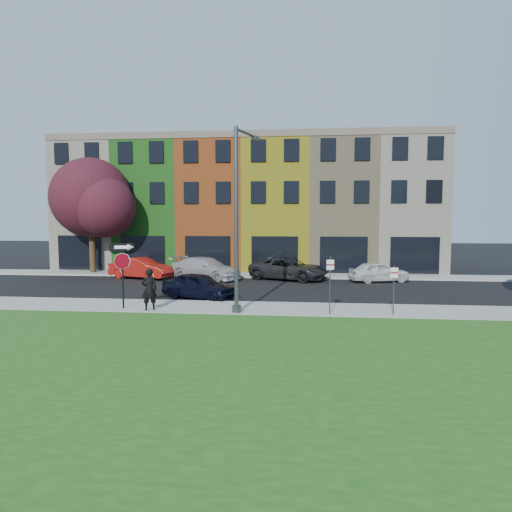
# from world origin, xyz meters

# --- Properties ---
(ground) EXTENTS (120.00, 120.00, 0.00)m
(ground) POSITION_xyz_m (0.00, 0.00, 0.00)
(ground) COLOR black
(ground) RESTS_ON ground
(sidewalk_near) EXTENTS (40.00, 3.00, 0.12)m
(sidewalk_near) POSITION_xyz_m (2.00, 3.00, 0.06)
(sidewalk_near) COLOR gray
(sidewalk_near) RESTS_ON ground
(sidewalk_far) EXTENTS (40.00, 2.40, 0.12)m
(sidewalk_far) POSITION_xyz_m (-3.00, 15.00, 0.06)
(sidewalk_far) COLOR gray
(sidewalk_far) RESTS_ON ground
(rowhouse_block) EXTENTS (30.00, 10.12, 10.00)m
(rowhouse_block) POSITION_xyz_m (-2.50, 21.18, 4.99)
(rowhouse_block) COLOR beige
(rowhouse_block) RESTS_ON ground
(stop_sign) EXTENTS (1.02, 0.33, 2.91)m
(stop_sign) POSITION_xyz_m (-5.92, 2.25, 2.20)
(stop_sign) COLOR black
(stop_sign) RESTS_ON sidewalk_near
(man) EXTENTS (0.98, 0.91, 1.83)m
(man) POSITION_xyz_m (-4.61, 1.99, 1.04)
(man) COLOR black
(man) RESTS_ON sidewalk_near
(sedan_near) EXTENTS (4.39, 5.10, 1.35)m
(sedan_near) POSITION_xyz_m (-3.22, 5.58, 0.68)
(sedan_near) COLOR black
(sedan_near) RESTS_ON ground
(parked_car_red) EXTENTS (3.86, 5.20, 1.44)m
(parked_car_red) POSITION_xyz_m (-8.95, 12.81, 0.72)
(parked_car_red) COLOR maroon
(parked_car_red) RESTS_ON ground
(parked_car_silver) EXTENTS (5.94, 6.70, 1.49)m
(parked_car_silver) POSITION_xyz_m (-4.46, 12.96, 0.75)
(parked_car_silver) COLOR #A4A4A9
(parked_car_silver) RESTS_ON ground
(parked_car_dark) EXTENTS (6.11, 6.97, 1.47)m
(parked_car_dark) POSITION_xyz_m (1.13, 13.30, 0.73)
(parked_car_dark) COLOR black
(parked_car_dark) RESTS_ON ground
(parked_car_white) EXTENTS (3.60, 4.68, 1.31)m
(parked_car_white) POSITION_xyz_m (6.99, 12.86, 0.66)
(parked_car_white) COLOR silver
(parked_car_white) RESTS_ON ground
(street_lamp) EXTENTS (0.99, 2.51, 7.83)m
(street_lamp) POSITION_xyz_m (-0.67, 2.10, 4.07)
(street_lamp) COLOR #47494C
(street_lamp) RESTS_ON sidewalk_near
(parking_sign_a) EXTENTS (0.31, 0.12, 2.43)m
(parking_sign_a) POSITION_xyz_m (3.21, 1.89, 1.62)
(parking_sign_a) COLOR #47494C
(parking_sign_a) RESTS_ON sidewalk_near
(parking_sign_b) EXTENTS (0.32, 0.12, 2.08)m
(parking_sign_b) POSITION_xyz_m (5.83, 1.94, 1.43)
(parking_sign_b) COLOR #47494C
(parking_sign_b) RESTS_ON sidewalk_near
(tree_purple) EXTENTS (6.94, 6.07, 8.41)m
(tree_purple) POSITION_xyz_m (-13.34, 15.11, 5.48)
(tree_purple) COLOR black
(tree_purple) RESTS_ON sidewalk_far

